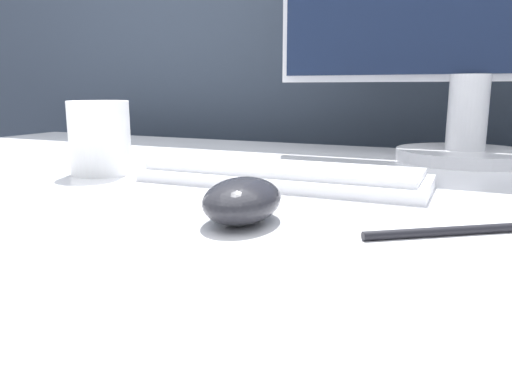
# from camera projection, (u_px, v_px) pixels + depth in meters

# --- Properties ---
(partition_panel) EXTENTS (5.00, 0.03, 1.42)m
(partition_panel) POSITION_uv_depth(u_px,v_px,m) (420.00, 161.00, 1.15)
(partition_panel) COLOR #333D4C
(partition_panel) RESTS_ON ground_plane
(computer_mouse_near) EXTENTS (0.08, 0.11, 0.04)m
(computer_mouse_near) POSITION_uv_depth(u_px,v_px,m) (242.00, 200.00, 0.46)
(computer_mouse_near) COLOR #232328
(computer_mouse_near) RESTS_ON desk
(keyboard) EXTENTS (0.37, 0.13, 0.02)m
(keyboard) POSITION_uv_depth(u_px,v_px,m) (282.00, 175.00, 0.65)
(keyboard) COLOR white
(keyboard) RESTS_ON desk
(mug) EXTENTS (0.09, 0.09, 0.10)m
(mug) POSITION_uv_depth(u_px,v_px,m) (100.00, 138.00, 0.71)
(mug) COLOR white
(mug) RESTS_ON desk
(pen) EXTENTS (0.13, 0.10, 0.01)m
(pen) POSITION_uv_depth(u_px,v_px,m) (450.00, 231.00, 0.42)
(pen) COLOR black
(pen) RESTS_ON desk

